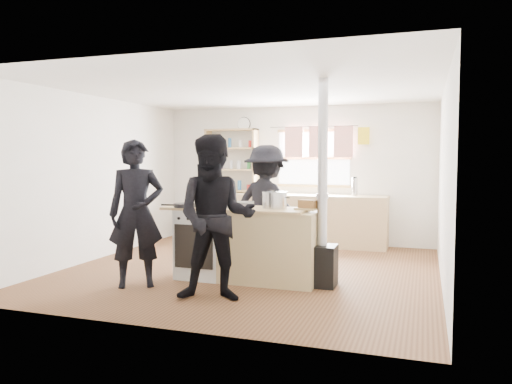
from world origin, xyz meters
TOP-DOWN VIEW (x-y plane):
  - ground at (0.00, 0.00)m, footprint 5.00×5.00m
  - back_counter at (0.00, 2.22)m, footprint 3.40×0.55m
  - shelving_unit at (-1.20, 2.34)m, footprint 1.00×0.28m
  - thermos at (1.13, 2.22)m, footprint 0.10×0.10m
  - cooking_island at (0.14, -0.55)m, footprint 1.97×0.64m
  - skillet_greens at (-0.63, -0.75)m, footprint 0.30×0.30m
  - roast_tray at (0.06, -0.59)m, footprint 0.41×0.32m
  - stockpot_stove at (-0.39, -0.33)m, footprint 0.22×0.22m
  - stockpot_counter at (0.50, -0.50)m, footprint 0.32×0.32m
  - bread_board at (0.93, -0.52)m, footprint 0.33×0.28m
  - flue_heater at (1.11, -0.53)m, footprint 0.35×0.35m
  - person_near_left at (-1.02, -1.26)m, footprint 0.78×0.71m
  - person_near_right at (0.13, -1.49)m, footprint 1.04×0.90m
  - person_far at (0.13, 0.33)m, footprint 1.26×0.94m

SIDE VIEW (x-z plane):
  - ground at x=0.00m, z-range -0.01..0.00m
  - back_counter at x=0.00m, z-range 0.00..0.90m
  - cooking_island at x=0.14m, z-range 0.00..0.93m
  - flue_heater at x=1.11m, z-range -0.60..1.90m
  - person_far at x=0.13m, z-range 0.00..1.74m
  - person_near_left at x=-1.02m, z-range 0.00..1.78m
  - person_near_right at x=0.13m, z-range 0.00..1.82m
  - skillet_greens at x=-0.63m, z-range 0.93..0.98m
  - roast_tray at x=0.06m, z-range 0.93..1.01m
  - bread_board at x=0.93m, z-range 0.92..1.04m
  - stockpot_stove at x=-0.39m, z-range 0.92..1.10m
  - stockpot_counter at x=0.50m, z-range 0.92..1.15m
  - thermos at x=1.13m, z-range 0.90..1.21m
  - shelving_unit at x=-1.20m, z-range 0.91..2.11m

